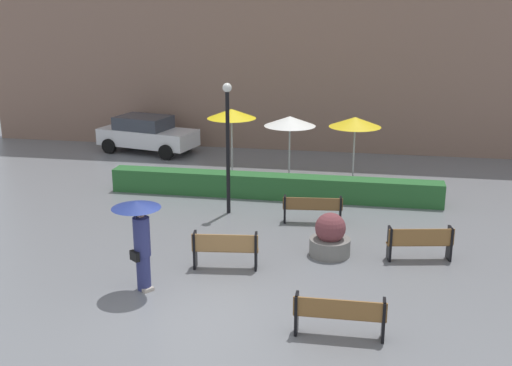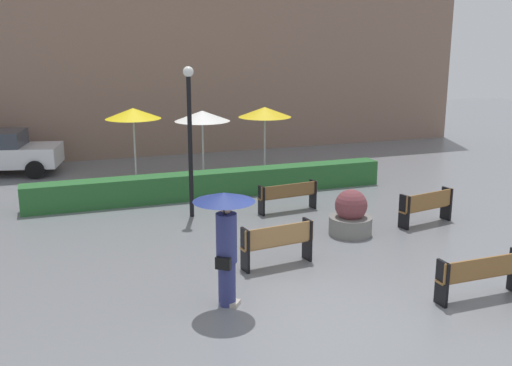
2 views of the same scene
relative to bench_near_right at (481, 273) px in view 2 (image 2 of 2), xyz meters
The scene contains 13 objects.
ground_plane 3.05m from the bench_near_right, behind, with size 60.00×60.00×0.00m, color slate.
bench_near_right is the anchor object (origin of this frame).
bench_far_right 4.61m from the bench_near_right, 66.95° to the left, with size 1.69×0.65×0.88m.
bench_back_row 6.65m from the bench_near_right, 100.02° to the left, with size 1.79×0.50×0.81m.
bench_mid_center 4.09m from the bench_near_right, 136.27° to the left, with size 1.66×0.53×0.93m.
pedestrian_with_umbrella 4.85m from the bench_near_right, 163.77° to the left, with size 1.10×1.10×2.16m.
planter_pot 4.21m from the bench_near_right, 96.49° to the left, with size 1.07×1.07×1.15m.
lamp_post 8.23m from the bench_near_right, 118.59° to the left, with size 0.28×0.28×4.06m.
patio_umbrella_yellow 12.45m from the bench_near_right, 112.31° to the left, with size 1.83×1.83×2.53m.
patio_umbrella_white 11.39m from the bench_near_right, 102.52° to the left, with size 1.86×1.86×2.39m.
patio_umbrella_yellow_far 11.33m from the bench_near_right, 90.66° to the left, with size 1.86×1.86×2.41m.
hedge_strip 9.24m from the bench_near_right, 107.04° to the left, with size 11.13×0.70×0.79m, color #28602D.
building_facade 17.44m from the bench_near_right, 100.27° to the left, with size 28.00×1.20×11.12m, color #846656.
Camera 2 is at (-4.49, -8.80, 4.81)m, focal length 41.90 mm.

